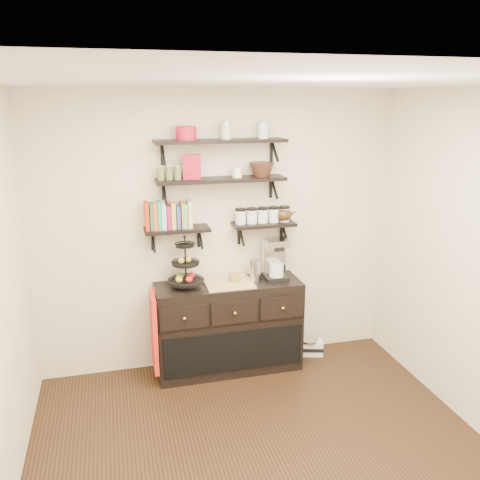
% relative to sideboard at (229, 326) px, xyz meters
% --- Properties ---
extents(floor, '(3.50, 3.50, 0.00)m').
position_rel_sideboard_xyz_m(floor, '(-0.04, -1.51, -0.45)').
color(floor, black).
rests_on(floor, ground).
extents(ceiling, '(3.50, 3.50, 0.02)m').
position_rel_sideboard_xyz_m(ceiling, '(-0.04, -1.51, 2.25)').
color(ceiling, white).
rests_on(ceiling, back_wall).
extents(back_wall, '(3.50, 0.02, 2.70)m').
position_rel_sideboard_xyz_m(back_wall, '(-0.04, 0.24, 0.90)').
color(back_wall, beige).
rests_on(back_wall, ground).
extents(shelf_top, '(1.20, 0.27, 0.23)m').
position_rel_sideboard_xyz_m(shelf_top, '(-0.04, 0.10, 1.78)').
color(shelf_top, black).
rests_on(shelf_top, back_wall).
extents(shelf_mid, '(1.20, 0.27, 0.23)m').
position_rel_sideboard_xyz_m(shelf_mid, '(-0.04, 0.10, 1.43)').
color(shelf_mid, black).
rests_on(shelf_mid, back_wall).
extents(shelf_low_left, '(0.60, 0.25, 0.23)m').
position_rel_sideboard_xyz_m(shelf_low_left, '(-0.46, 0.12, 0.98)').
color(shelf_low_left, black).
rests_on(shelf_low_left, back_wall).
extents(shelf_low_right, '(0.60, 0.25, 0.23)m').
position_rel_sideboard_xyz_m(shelf_low_right, '(0.38, 0.12, 0.98)').
color(shelf_low_right, black).
rests_on(shelf_low_right, back_wall).
extents(cookbooks, '(0.40, 0.15, 0.26)m').
position_rel_sideboard_xyz_m(cookbooks, '(-0.53, 0.12, 1.11)').
color(cookbooks, red).
rests_on(cookbooks, shelf_low_left).
extents(glass_canisters, '(0.54, 0.10, 0.13)m').
position_rel_sideboard_xyz_m(glass_canisters, '(0.37, 0.12, 1.06)').
color(glass_canisters, silver).
rests_on(glass_canisters, shelf_low_right).
extents(sideboard, '(1.40, 0.50, 0.92)m').
position_rel_sideboard_xyz_m(sideboard, '(0.00, 0.00, 0.00)').
color(sideboard, black).
rests_on(sideboard, floor).
extents(fruit_stand, '(0.33, 0.33, 0.48)m').
position_rel_sideboard_xyz_m(fruit_stand, '(-0.40, 0.00, 0.61)').
color(fruit_stand, black).
rests_on(fruit_stand, sideboard).
extents(candle, '(0.08, 0.08, 0.08)m').
position_rel_sideboard_xyz_m(candle, '(0.06, 0.00, 0.50)').
color(candle, olive).
rests_on(candle, sideboard).
extents(coffee_maker, '(0.22, 0.21, 0.41)m').
position_rel_sideboard_xyz_m(coffee_maker, '(0.47, 0.03, 0.64)').
color(coffee_maker, black).
rests_on(coffee_maker, sideboard).
extents(thermal_carafe, '(0.11, 0.11, 0.22)m').
position_rel_sideboard_xyz_m(thermal_carafe, '(0.26, -0.02, 0.56)').
color(thermal_carafe, silver).
rests_on(thermal_carafe, sideboard).
extents(apron, '(0.04, 0.32, 0.74)m').
position_rel_sideboard_xyz_m(apron, '(-0.73, -0.10, 0.07)').
color(apron, red).
rests_on(apron, sideboard).
extents(radio, '(0.32, 0.24, 0.17)m').
position_rel_sideboard_xyz_m(radio, '(0.88, 0.07, -0.37)').
color(radio, silver).
rests_on(radio, floor).
extents(recipe_box, '(0.17, 0.09, 0.22)m').
position_rel_sideboard_xyz_m(recipe_box, '(-0.31, 0.10, 1.56)').
color(recipe_box, '#B1142E').
rests_on(recipe_box, shelf_mid).
extents(walnut_bowl, '(0.24, 0.24, 0.13)m').
position_rel_sideboard_xyz_m(walnut_bowl, '(0.35, 0.10, 1.51)').
color(walnut_bowl, black).
rests_on(walnut_bowl, shelf_mid).
extents(ramekins, '(0.09, 0.09, 0.10)m').
position_rel_sideboard_xyz_m(ramekins, '(0.11, 0.10, 1.50)').
color(ramekins, white).
rests_on(ramekins, shelf_mid).
extents(teapot, '(0.23, 0.18, 0.16)m').
position_rel_sideboard_xyz_m(teapot, '(0.58, 0.12, 1.08)').
color(teapot, '#3A2411').
rests_on(teapot, shelf_low_right).
extents(red_pot, '(0.18, 0.18, 0.12)m').
position_rel_sideboard_xyz_m(red_pot, '(-0.35, 0.10, 1.86)').
color(red_pot, '#B1142E').
rests_on(red_pot, shelf_top).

